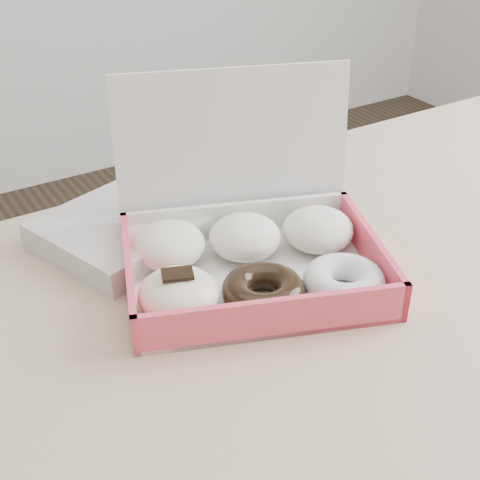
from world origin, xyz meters
TOP-DOWN VIEW (x-y plane):
  - table at (0.00, 0.00)m, footprint 1.20×0.80m
  - donut_box at (-0.23, 0.10)m, footprint 0.38×0.35m
  - newspapers at (-0.32, 0.26)m, footprint 0.28×0.25m

SIDE VIEW (x-z plane):
  - table at x=0.00m, z-range 0.30..1.05m
  - newspapers at x=-0.32m, z-range 0.75..0.79m
  - donut_box at x=-0.23m, z-range 0.67..0.90m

